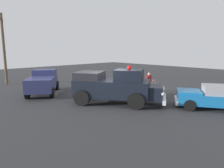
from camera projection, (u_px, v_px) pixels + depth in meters
name	position (u px, v px, depth m)	size (l,w,h in m)	color
ground_plane	(109.00, 104.00, 13.51)	(60.00, 60.00, 0.00)	#333335
vintage_fire_truck	(115.00, 86.00, 13.45)	(6.20, 4.98, 2.59)	black
classic_hot_rod	(213.00, 97.00, 12.34)	(4.69, 3.83, 1.46)	black
parked_pickup	(43.00, 82.00, 16.49)	(4.95, 4.27, 1.90)	black
lawn_chair_near_truck	(153.00, 89.00, 15.67)	(0.59, 0.60, 1.02)	#B7BABF
lawn_chair_spare	(107.00, 85.00, 17.22)	(0.67, 0.67, 1.02)	#B7BABF
spectator_seated	(154.00, 88.00, 15.54)	(0.60, 0.48, 1.29)	#383842
spectator_standing	(149.00, 81.00, 16.95)	(0.32, 0.65, 1.68)	#2D334C
utility_pole	(4.00, 48.00, 20.44)	(1.60, 0.80, 7.11)	brown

